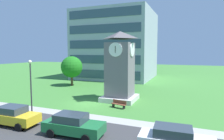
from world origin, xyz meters
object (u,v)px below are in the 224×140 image
(tree_by_building, at_px, (72,67))
(parked_car_green, at_px, (73,125))
(park_bench, at_px, (119,104))
(parked_car_white, at_px, (176,140))
(street_lamp, at_px, (31,81))
(parked_car_yellow, at_px, (14,116))
(clock_tower, at_px, (120,70))

(tree_by_building, distance_m, parked_car_green, 22.87)
(park_bench, xyz_separation_m, parked_car_white, (6.69, -8.04, 0.40))
(parked_car_green, xyz_separation_m, parked_car_white, (7.46, 0.20, -0.00))
(parked_car_green, bearing_deg, street_lamp, 157.11)
(street_lamp, bearing_deg, tree_by_building, 109.38)
(tree_by_building, distance_m, parked_car_white, 27.54)
(park_bench, height_order, parked_car_white, parked_car_white)
(parked_car_white, bearing_deg, park_bench, 129.76)
(park_bench, height_order, parked_car_yellow, parked_car_yellow)
(clock_tower, distance_m, tree_by_building, 14.23)
(park_bench, relative_size, parked_car_white, 0.39)
(parked_car_yellow, bearing_deg, tree_by_building, 108.97)
(tree_by_building, height_order, parked_car_yellow, tree_by_building)
(clock_tower, relative_size, parked_car_green, 1.91)
(park_bench, relative_size, parked_car_green, 0.39)
(park_bench, relative_size, tree_by_building, 0.33)
(street_lamp, xyz_separation_m, tree_by_building, (-5.63, 16.01, 0.07))
(parked_car_green, bearing_deg, clock_tower, 91.58)
(park_bench, relative_size, street_lamp, 0.33)
(street_lamp, bearing_deg, parked_car_yellow, -73.22)
(parked_car_yellow, relative_size, parked_car_green, 0.93)
(street_lamp, xyz_separation_m, parked_car_white, (14.37, -2.72, -2.62))
(street_lamp, distance_m, tree_by_building, 16.97)
(clock_tower, relative_size, street_lamp, 1.62)
(parked_car_green, height_order, parked_car_white, same)
(street_lamp, xyz_separation_m, parked_car_green, (6.91, -2.92, -2.62))
(clock_tower, relative_size, parked_car_yellow, 2.05)
(parked_car_white, bearing_deg, clock_tower, 124.18)
(park_bench, height_order, parked_car_green, parked_car_green)
(street_lamp, bearing_deg, clock_tower, 52.98)
(street_lamp, bearing_deg, parked_car_green, -22.89)
(tree_by_building, relative_size, parked_car_green, 1.18)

